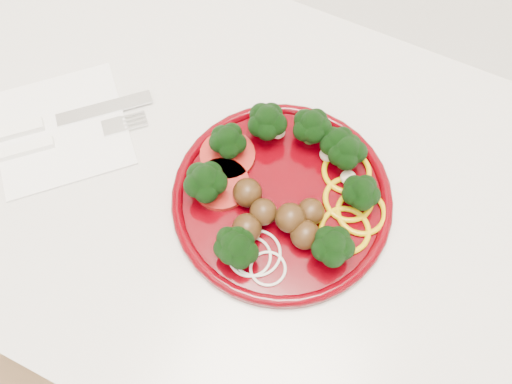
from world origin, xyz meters
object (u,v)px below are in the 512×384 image
at_px(knife, 38,125).
at_px(fork, 39,145).
at_px(plate, 284,192).
at_px(napkin, 61,129).

relative_size(knife, fork, 1.12).
height_order(plate, napkin, plate).
height_order(plate, knife, plate).
height_order(knife, fork, knife).
xyz_separation_m(plate, napkin, (-0.30, -0.04, -0.02)).
xyz_separation_m(plate, knife, (-0.33, -0.05, -0.01)).
distance_m(plate, fork, 0.32).
xyz_separation_m(napkin, fork, (-0.01, -0.04, 0.01)).
relative_size(napkin, fork, 1.02).
distance_m(knife, fork, 0.03).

